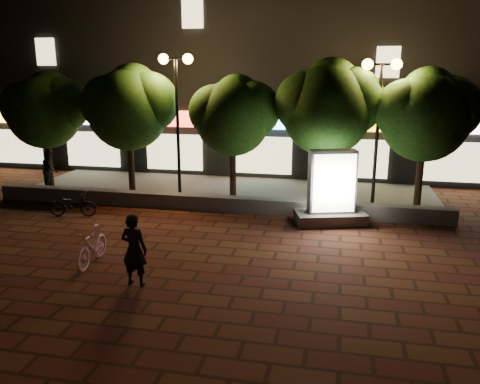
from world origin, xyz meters
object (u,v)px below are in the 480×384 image
(tree_left, at_px, (130,105))
(scooter_parked, at_px, (73,204))
(street_lamp_left, at_px, (177,89))
(tree_far_left, at_px, (46,107))
(ad_kiosk, at_px, (331,194))
(tree_mid, at_px, (234,113))
(tree_right, at_px, (329,104))
(street_lamp_right, at_px, (380,95))
(scooter_pink, at_px, (92,246))
(pedestrian, at_px, (50,170))
(tree_far_right, at_px, (427,112))
(rider, at_px, (134,250))

(tree_left, height_order, scooter_parked, tree_left)
(street_lamp_left, bearing_deg, scooter_parked, -133.63)
(tree_far_left, distance_m, scooter_parked, 5.05)
(tree_left, xyz_separation_m, ad_kiosk, (7.56, -2.13, -2.50))
(tree_mid, distance_m, tree_right, 3.32)
(street_lamp_right, distance_m, scooter_pink, 10.15)
(tree_far_left, relative_size, pedestrian, 2.92)
(tree_far_left, distance_m, pedestrian, 2.43)
(street_lamp_left, xyz_separation_m, ad_kiosk, (5.61, -1.87, -3.08))
(tree_left, distance_m, pedestrian, 4.30)
(tree_far_right, relative_size, street_lamp_left, 0.92)
(tree_mid, distance_m, tree_far_right, 6.50)
(tree_far_left, bearing_deg, street_lamp_left, -2.76)
(street_lamp_left, xyz_separation_m, pedestrian, (-5.39, 0.06, -3.15))
(street_lamp_right, relative_size, ad_kiosk, 2.09)
(tree_mid, height_order, rider, tree_mid)
(street_lamp_right, distance_m, scooter_parked, 10.72)
(street_lamp_right, bearing_deg, tree_right, 170.90)
(tree_mid, xyz_separation_m, pedestrian, (-7.44, -0.21, -2.34))
(scooter_pink, bearing_deg, street_lamp_left, 86.15)
(tree_far_left, xyz_separation_m, tree_left, (3.50, 0.00, 0.15))
(tree_right, height_order, tree_far_right, tree_right)
(tree_far_right, bearing_deg, scooter_parked, -164.51)
(scooter_parked, bearing_deg, rider, -146.60)
(tree_right, relative_size, pedestrian, 3.19)
(tree_far_right, height_order, rider, tree_far_right)
(scooter_pink, bearing_deg, ad_kiosk, 35.40)
(tree_mid, bearing_deg, ad_kiosk, -30.85)
(tree_far_left, bearing_deg, pedestrian, -73.51)
(rider, xyz_separation_m, pedestrian, (-6.82, 7.35, 0.04))
(tree_right, relative_size, tree_far_right, 1.06)
(tree_far_left, bearing_deg, scooter_parked, -48.98)
(pedestrian, bearing_deg, street_lamp_right, -110.10)
(tree_far_left, relative_size, ad_kiosk, 1.95)
(tree_right, bearing_deg, street_lamp_left, -177.19)
(street_lamp_right, xyz_separation_m, pedestrian, (-12.39, 0.06, -3.02))
(tree_far_right, xyz_separation_m, scooter_parked, (-11.28, -3.13, -2.96))
(tree_far_left, distance_m, street_lamp_left, 5.50)
(tree_far_right, bearing_deg, tree_far_left, -180.00)
(tree_right, bearing_deg, street_lamp_right, -9.10)
(tree_far_right, xyz_separation_m, pedestrian, (-13.94, -0.21, -2.50))
(tree_far_left, height_order, street_lamp_right, street_lamp_right)
(ad_kiosk, relative_size, scooter_parked, 1.54)
(scooter_pink, distance_m, rider, 1.83)
(tree_right, xyz_separation_m, ad_kiosk, (0.26, -2.13, -2.62))
(tree_mid, bearing_deg, scooter_parked, -146.81)
(scooter_parked, bearing_deg, street_lamp_left, -53.39)
(ad_kiosk, height_order, scooter_parked, ad_kiosk)
(scooter_parked, bearing_deg, tree_right, -78.63)
(tree_right, bearing_deg, scooter_pink, -129.43)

